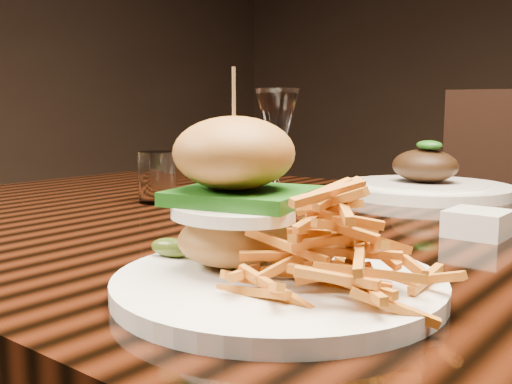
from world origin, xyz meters
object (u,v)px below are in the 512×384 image
Objects in this scene: far_dish at (424,184)px; burger_plate at (276,232)px; dining_table at (369,295)px; wine_glass at (277,122)px.

burger_plate is at bearing -77.65° from far_dish.
wine_glass is (-0.19, 0.07, 0.21)m from dining_table.
burger_plate is 0.63m from far_dish.
wine_glass is 0.60× the size of far_dish.
wine_glass reaches higher than far_dish.
burger_plate reaches higher than wine_glass.
far_dish is at bearing 69.77° from wine_glass.
wine_glass is 0.33m from far_dish.
far_dish is (-0.14, 0.62, -0.03)m from burger_plate.
far_dish is at bearing 101.09° from burger_plate.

